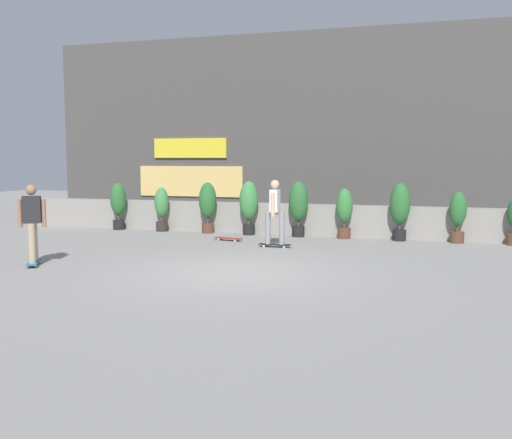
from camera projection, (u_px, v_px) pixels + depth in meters
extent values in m
plane|color=gray|center=(234.00, 273.00, 11.44)|extent=(48.00, 48.00, 0.00)
cube|color=gray|center=(301.00, 219.00, 17.10)|extent=(18.00, 0.40, 0.90)
cube|color=#4C4947|center=(326.00, 129.00, 20.61)|extent=(20.00, 2.00, 6.50)
cube|color=yellow|center=(190.00, 148.00, 21.08)|extent=(2.80, 0.08, 0.70)
cube|color=#F2CC72|center=(190.00, 181.00, 21.21)|extent=(4.00, 0.06, 1.10)
cylinder|color=black|center=(119.00, 225.00, 18.37)|extent=(0.36, 0.36, 0.30)
cylinder|color=brown|center=(119.00, 218.00, 18.35)|extent=(0.06, 0.06, 0.15)
ellipsoid|color=#2D6B33|center=(118.00, 199.00, 18.29)|extent=(0.50, 0.50, 1.02)
cylinder|color=#2D2823|center=(162.00, 226.00, 17.94)|extent=(0.36, 0.36, 0.30)
cylinder|color=brown|center=(162.00, 219.00, 17.92)|extent=(0.06, 0.06, 0.15)
ellipsoid|color=#428C47|center=(162.00, 202.00, 17.86)|extent=(0.44, 0.44, 0.89)
cylinder|color=brown|center=(208.00, 228.00, 17.50)|extent=(0.36, 0.36, 0.30)
cylinder|color=brown|center=(208.00, 221.00, 17.48)|extent=(0.06, 0.06, 0.15)
ellipsoid|color=#2D6B33|center=(208.00, 200.00, 17.41)|extent=(0.52, 0.52, 1.07)
cylinder|color=black|center=(249.00, 230.00, 17.13)|extent=(0.36, 0.36, 0.30)
cylinder|color=brown|center=(249.00, 222.00, 17.10)|extent=(0.06, 0.06, 0.15)
ellipsoid|color=#428C47|center=(249.00, 200.00, 17.04)|extent=(0.55, 0.55, 1.13)
cylinder|color=black|center=(298.00, 231.00, 16.70)|extent=(0.36, 0.36, 0.30)
cylinder|color=brown|center=(298.00, 224.00, 16.67)|extent=(0.06, 0.06, 0.15)
ellipsoid|color=#2D6B33|center=(298.00, 201.00, 16.60)|extent=(0.56, 0.56, 1.14)
cylinder|color=brown|center=(344.00, 233.00, 16.31)|extent=(0.36, 0.36, 0.30)
cylinder|color=brown|center=(344.00, 225.00, 16.29)|extent=(0.06, 0.06, 0.15)
ellipsoid|color=#387F3D|center=(344.00, 206.00, 16.23)|extent=(0.46, 0.46, 0.95)
cylinder|color=black|center=(399.00, 235.00, 15.88)|extent=(0.36, 0.36, 0.30)
cylinder|color=brown|center=(400.00, 227.00, 15.85)|extent=(0.06, 0.06, 0.15)
ellipsoid|color=#2D6B33|center=(400.00, 204.00, 15.79)|extent=(0.55, 0.55, 1.12)
cylinder|color=brown|center=(457.00, 237.00, 15.45)|extent=(0.36, 0.36, 0.30)
cylinder|color=brown|center=(457.00, 229.00, 15.42)|extent=(0.06, 0.06, 0.15)
ellipsoid|color=#2D6B33|center=(458.00, 209.00, 15.37)|extent=(0.45, 0.45, 0.91)
cube|color=black|center=(275.00, 245.00, 14.72)|extent=(0.81, 0.23, 0.02)
cylinder|color=silver|center=(285.00, 246.00, 14.74)|extent=(0.06, 0.03, 0.06)
cylinder|color=silver|center=(284.00, 247.00, 14.58)|extent=(0.06, 0.03, 0.06)
cylinder|color=silver|center=(266.00, 245.00, 14.87)|extent=(0.06, 0.03, 0.06)
cylinder|color=silver|center=(264.00, 246.00, 14.72)|extent=(0.06, 0.03, 0.06)
cylinder|color=gray|center=(282.00, 228.00, 14.63)|extent=(0.14, 0.14, 0.82)
cylinder|color=gray|center=(268.00, 228.00, 14.72)|extent=(0.14, 0.14, 0.82)
cube|color=white|center=(275.00, 201.00, 14.61)|extent=(0.21, 0.37, 0.56)
sphere|color=beige|center=(275.00, 184.00, 14.56)|extent=(0.22, 0.22, 0.22)
cylinder|color=beige|center=(277.00, 203.00, 14.84)|extent=(0.09, 0.09, 0.58)
cylinder|color=beige|center=(273.00, 205.00, 14.39)|extent=(0.09, 0.09, 0.58)
cube|color=#266699|center=(34.00, 262.00, 12.22)|extent=(0.57, 0.79, 0.02)
cylinder|color=silver|center=(32.00, 262.00, 12.46)|extent=(0.05, 0.06, 0.06)
cylinder|color=silver|center=(40.00, 262.00, 12.50)|extent=(0.05, 0.06, 0.06)
cylinder|color=silver|center=(28.00, 266.00, 11.96)|extent=(0.05, 0.06, 0.06)
cylinder|color=silver|center=(36.00, 266.00, 11.99)|extent=(0.05, 0.06, 0.06)
cylinder|color=tan|center=(34.00, 241.00, 12.35)|extent=(0.14, 0.14, 0.82)
cylinder|color=tan|center=(32.00, 244.00, 12.00)|extent=(0.14, 0.14, 0.82)
cube|color=#262628|center=(32.00, 210.00, 12.11)|extent=(0.41, 0.35, 0.56)
sphere|color=#9E7051|center=(31.00, 190.00, 12.06)|extent=(0.22, 0.22, 0.22)
cylinder|color=#9E7051|center=(20.00, 214.00, 12.06)|extent=(0.09, 0.09, 0.58)
cylinder|color=#9E7051|center=(44.00, 213.00, 12.17)|extent=(0.09, 0.09, 0.58)
cube|color=maroon|center=(228.00, 238.00, 15.89)|extent=(0.82, 0.33, 0.02)
cylinder|color=silver|center=(219.00, 239.00, 15.94)|extent=(0.06, 0.04, 0.06)
cylinder|color=silver|center=(221.00, 239.00, 16.08)|extent=(0.06, 0.04, 0.06)
cylinder|color=silver|center=(235.00, 241.00, 15.71)|extent=(0.06, 0.04, 0.06)
cylinder|color=silver|center=(238.00, 240.00, 15.85)|extent=(0.06, 0.04, 0.06)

